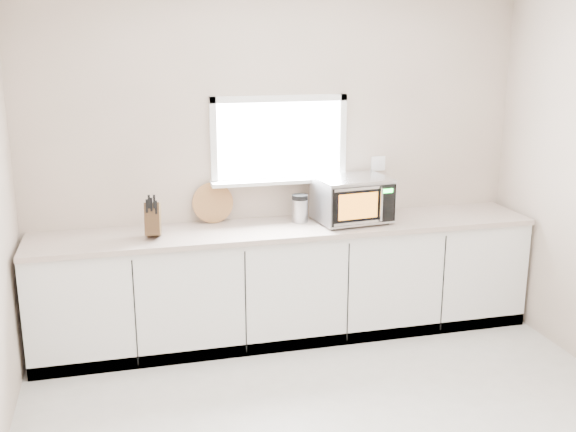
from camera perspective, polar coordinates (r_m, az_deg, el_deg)
name	(u,v)px	position (r m, az deg, el deg)	size (l,w,h in m)	color
back_wall	(279,163)	(5.41, -0.78, 4.53)	(4.00, 0.17, 2.70)	beige
cabinets	(288,284)	(5.38, -0.01, -5.75)	(3.92, 0.60, 0.88)	white
countertop	(288,228)	(5.22, 0.02, -1.06)	(3.92, 0.64, 0.04)	beige
microwave	(352,199)	(5.32, 5.47, 1.46)	(0.60, 0.49, 0.36)	black
knife_block	(153,219)	(4.99, -11.38, -0.21)	(0.14, 0.24, 0.33)	#4D371B
cutting_board	(213,203)	(5.31, -6.39, 1.12)	(0.32, 0.32, 0.02)	#A37D3F
coffee_grinder	(300,208)	(5.31, 1.01, 0.66)	(0.15, 0.15, 0.23)	#B5B7BD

